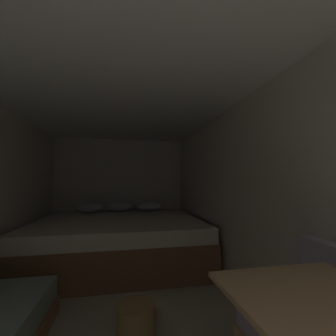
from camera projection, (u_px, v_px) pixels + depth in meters
ground_plane at (116, 306)px, 2.20m from camera, size 6.78×6.78×0.00m
wall_back at (120, 190)px, 4.63m from camera, size 2.69×0.05×2.10m
wall_right at (237, 197)px, 2.52m from camera, size 0.05×4.78×2.10m
ceiling_slab at (119, 95)px, 2.32m from camera, size 2.69×4.78×0.05m
bed at (119, 238)px, 3.51m from camera, size 2.47×2.09×0.84m
dinette_table at (324, 322)px, 0.89m from camera, size 0.74×0.60×0.78m
wicker_basket at (136, 319)px, 1.81m from camera, size 0.32×0.32×0.23m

